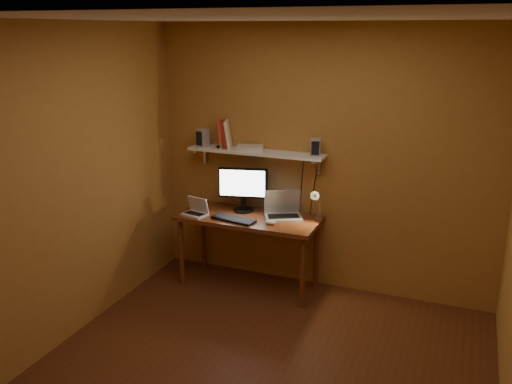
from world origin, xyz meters
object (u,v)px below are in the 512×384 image
at_px(netbook, 196,210).
at_px(desk_lamp, 317,200).
at_px(speaker_right, 315,147).
at_px(shelf_camera, 219,146).
at_px(mouse, 271,222).
at_px(monitor, 243,187).
at_px(desk, 249,225).
at_px(keyboard, 234,219).
at_px(router, 250,148).
at_px(laptop, 283,210).
at_px(speaker_left, 203,138).
at_px(wall_shelf, 256,152).

distance_m(netbook, desk_lamp, 1.21).
distance_m(speaker_right, shelf_camera, 0.98).
bearing_deg(mouse, monitor, 141.13).
height_order(desk, mouse, mouse).
distance_m(keyboard, router, 0.73).
bearing_deg(laptop, shelf_camera, 152.59).
bearing_deg(desk_lamp, speaker_right, 127.52).
height_order(monitor, speaker_right, speaker_right).
bearing_deg(laptop, netbook, 171.12).
distance_m(mouse, speaker_right, 0.83).
distance_m(mouse, shelf_camera, 0.95).
height_order(mouse, desk_lamp, desk_lamp).
relative_size(speaker_left, shelf_camera, 2.00).
height_order(wall_shelf, netbook, wall_shelf).
bearing_deg(shelf_camera, monitor, 3.19).
bearing_deg(monitor, desk, -64.18).
relative_size(keyboard, mouse, 4.29).
bearing_deg(speaker_left, speaker_right, 19.01).
relative_size(desk, keyboard, 3.17).
relative_size(keyboard, shelf_camera, 4.88).
relative_size(mouse, shelf_camera, 1.14).
xyz_separation_m(laptop, desk_lamp, (0.34, 0.01, 0.14)).
bearing_deg(netbook, laptop, 30.03).
bearing_deg(desk, wall_shelf, 90.00).
bearing_deg(laptop, speaker_left, 149.46).
bearing_deg(laptop, desk, 173.80).
height_order(desk, monitor, monitor).
distance_m(desk, speaker_left, 1.00).
height_order(wall_shelf, mouse, wall_shelf).
height_order(mouse, router, router).
distance_m(desk, wall_shelf, 0.72).
bearing_deg(wall_shelf, netbook, -145.98).
height_order(monitor, router, router).
relative_size(keyboard, speaker_left, 2.44).
height_order(desk, shelf_camera, shelf_camera).
height_order(desk, netbook, netbook).
bearing_deg(keyboard, speaker_right, 36.88).
relative_size(desk, speaker_right, 8.42).
bearing_deg(speaker_right, shelf_camera, 168.65).
bearing_deg(keyboard, desk_lamp, 30.36).
height_order(speaker_right, router, speaker_right).
bearing_deg(speaker_right, desk, -177.34).
height_order(desk_lamp, speaker_left, speaker_left).
relative_size(wall_shelf, shelf_camera, 15.49).
distance_m(monitor, router, 0.40).
relative_size(desk_lamp, speaker_left, 2.07).
relative_size(laptop, netbook, 1.62).
xyz_separation_m(mouse, speaker_right, (0.32, 0.33, 0.69)).
relative_size(mouse, speaker_right, 0.62).
height_order(desk, laptop, laptop).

